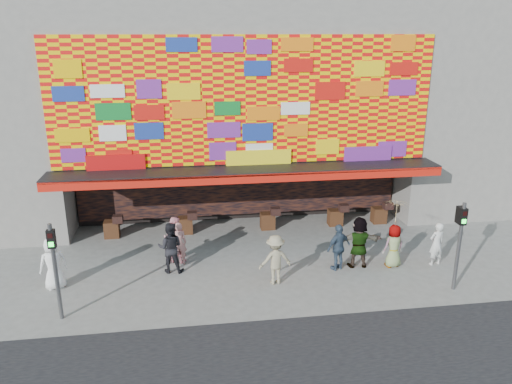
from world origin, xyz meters
TOP-DOWN VIEW (x-y plane):
  - ground at (0.00, 0.00)m, footprint 90.00×90.00m
  - shop_building at (0.00, 8.18)m, footprint 15.20×9.40m
  - neighbor_right at (13.00, 8.00)m, footprint 11.00×8.00m
  - signal_left at (-6.20, -1.50)m, footprint 0.22×0.20m
  - signal_right at (6.20, -1.50)m, footprint 0.22×0.20m
  - ped_a at (-6.80, 0.45)m, footprint 1.02×0.85m
  - ped_b at (-2.75, 1.69)m, footprint 0.64×0.46m
  - ped_c at (-3.03, 1.12)m, footprint 0.99×0.83m
  - ped_d at (0.44, -0.25)m, footprint 1.19×0.79m
  - ped_e at (2.84, 0.44)m, footprint 1.08×0.79m
  - ped_f at (3.62, 0.55)m, footprint 1.79×0.70m
  - ped_g at (4.86, 0.38)m, footprint 0.85×0.64m
  - ped_h at (6.45, 0.31)m, footprint 0.66×0.50m
  - ped_i at (-2.90, 1.93)m, footprint 1.02×0.91m
  - parasol at (4.86, 0.38)m, footprint 1.19×1.19m

SIDE VIEW (x-z plane):
  - ground at x=0.00m, z-range 0.00..0.00m
  - ped_g at x=4.86m, z-range 0.00..1.59m
  - ped_h at x=6.45m, z-range 0.00..1.61m
  - ped_b at x=-2.75m, z-range 0.00..1.62m
  - ped_e at x=2.84m, z-range 0.00..1.70m
  - ped_d at x=0.44m, z-range 0.00..1.72m
  - ped_i at x=-2.90m, z-range 0.00..1.73m
  - ped_a at x=-6.80m, z-range 0.00..1.78m
  - ped_c at x=-3.03m, z-range 0.00..1.83m
  - ped_f at x=3.62m, z-range 0.00..1.89m
  - signal_left at x=-6.20m, z-range 0.36..3.36m
  - signal_right at x=6.20m, z-range 0.36..3.36m
  - parasol at x=4.86m, z-range 1.22..2.99m
  - shop_building at x=0.00m, z-range 0.23..10.23m
  - neighbor_right at x=13.00m, z-range 0.00..12.00m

